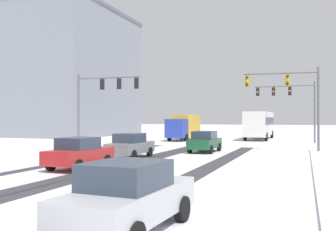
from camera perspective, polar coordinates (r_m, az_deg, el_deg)
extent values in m
cube|color=#38383D|center=(21.90, -7.24, -7.24)|extent=(0.91, 29.57, 0.01)
cube|color=#38383D|center=(23.63, -14.61, -6.73)|extent=(0.82, 29.57, 0.01)
cube|color=#38383D|center=(20.10, 6.02, -7.86)|extent=(1.12, 29.57, 0.01)
cube|color=#38383D|center=(21.54, -5.27, -7.36)|extent=(0.83, 29.57, 0.01)
cylinder|color=#56565B|center=(42.80, 21.19, 0.47)|extent=(0.18, 0.18, 6.50)
cylinder|color=#56565B|center=(43.17, 17.02, 4.23)|extent=(6.24, 0.50, 0.12)
cube|color=black|center=(43.07, 17.85, 3.51)|extent=(0.33, 0.26, 0.90)
sphere|color=black|center=(42.93, 17.83, 3.93)|extent=(0.20, 0.20, 0.20)
sphere|color=orange|center=(42.91, 17.83, 3.53)|extent=(0.20, 0.20, 0.20)
sphere|color=black|center=(42.89, 17.83, 3.13)|extent=(0.20, 0.20, 0.20)
cube|color=black|center=(43.27, 15.58, 3.49)|extent=(0.33, 0.26, 0.90)
sphere|color=black|center=(43.13, 15.55, 3.90)|extent=(0.20, 0.20, 0.20)
sphere|color=orange|center=(43.11, 15.55, 3.51)|extent=(0.20, 0.20, 0.20)
sphere|color=black|center=(43.09, 15.56, 3.11)|extent=(0.20, 0.20, 0.20)
cube|color=black|center=(43.53, 13.34, 3.46)|extent=(0.33, 0.26, 0.90)
sphere|color=black|center=(43.40, 13.30, 3.87)|extent=(0.20, 0.20, 0.20)
sphere|color=orange|center=(43.38, 13.30, 3.48)|extent=(0.20, 0.20, 0.20)
sphere|color=black|center=(43.36, 13.30, 3.08)|extent=(0.20, 0.20, 0.20)
cylinder|color=#56565B|center=(30.81, 21.67, 0.80)|extent=(0.18, 0.18, 6.50)
cylinder|color=#56565B|center=(30.85, 16.47, 6.10)|extent=(5.57, 0.50, 0.12)
cube|color=#B79319|center=(30.80, 17.52, 5.08)|extent=(0.34, 0.26, 0.90)
sphere|color=black|center=(30.67, 17.52, 5.67)|extent=(0.20, 0.20, 0.20)
sphere|color=orange|center=(30.64, 17.53, 5.11)|extent=(0.20, 0.20, 0.20)
sphere|color=black|center=(30.62, 17.53, 4.55)|extent=(0.20, 0.20, 0.20)
cube|color=#B79319|center=(30.87, 11.80, 5.06)|extent=(0.34, 0.26, 0.90)
sphere|color=black|center=(30.74, 11.78, 5.64)|extent=(0.20, 0.20, 0.20)
sphere|color=orange|center=(30.71, 11.78, 5.09)|extent=(0.20, 0.20, 0.20)
sphere|color=black|center=(30.69, 11.78, 4.53)|extent=(0.20, 0.20, 0.20)
cylinder|color=#56565B|center=(34.43, -13.31, 0.66)|extent=(0.18, 0.18, 6.50)
cylinder|color=#56565B|center=(33.22, -8.96, 5.62)|extent=(5.81, 0.38, 0.12)
cube|color=black|center=(33.43, -9.86, 4.63)|extent=(0.33, 0.25, 0.90)
sphere|color=black|center=(33.59, -9.73, 5.12)|extent=(0.20, 0.20, 0.20)
sphere|color=orange|center=(33.57, -9.73, 4.61)|extent=(0.20, 0.20, 0.20)
sphere|color=black|center=(33.54, -9.74, 4.10)|extent=(0.20, 0.20, 0.20)
cube|color=black|center=(32.73, -7.36, 4.74)|extent=(0.33, 0.25, 0.90)
sphere|color=black|center=(32.90, -7.25, 5.24)|extent=(0.20, 0.20, 0.20)
sphere|color=orange|center=(32.87, -7.25, 4.72)|extent=(0.20, 0.20, 0.20)
sphere|color=black|center=(32.85, -7.25, 4.20)|extent=(0.20, 0.20, 0.20)
cube|color=black|center=(32.10, -4.76, 4.84)|extent=(0.33, 0.25, 0.90)
sphere|color=black|center=(32.27, -4.66, 5.35)|extent=(0.20, 0.20, 0.20)
sphere|color=orange|center=(32.24, -4.66, 4.82)|extent=(0.20, 0.20, 0.20)
sphere|color=black|center=(32.22, -4.66, 4.28)|extent=(0.20, 0.20, 0.20)
cube|color=#194C2D|center=(29.41, 5.56, -4.20)|extent=(1.79, 4.14, 0.70)
cube|color=#2D3847|center=(29.23, 5.48, -2.94)|extent=(1.60, 1.94, 0.60)
cylinder|color=black|center=(30.88, 4.76, -4.67)|extent=(0.23, 0.64, 0.64)
cylinder|color=black|center=(30.46, 7.68, -4.72)|extent=(0.23, 0.64, 0.64)
cylinder|color=black|center=(28.46, 3.30, -5.03)|extent=(0.23, 0.64, 0.64)
cylinder|color=black|center=(28.00, 6.46, -5.10)|extent=(0.23, 0.64, 0.64)
cube|color=slate|center=(25.14, -5.64, -4.84)|extent=(1.75, 4.12, 0.70)
cube|color=#2D3847|center=(24.96, -5.79, -3.37)|extent=(1.58, 1.92, 0.60)
cylinder|color=black|center=(26.66, -5.99, -5.34)|extent=(0.23, 0.64, 0.64)
cylinder|color=black|center=(25.98, -2.79, -5.47)|extent=(0.23, 0.64, 0.64)
cylinder|color=black|center=(24.42, -8.68, -5.79)|extent=(0.23, 0.64, 0.64)
cylinder|color=black|center=(23.68, -5.25, -5.96)|extent=(0.23, 0.64, 0.64)
cube|color=red|center=(20.26, -13.11, -5.89)|extent=(1.90, 4.18, 0.70)
cube|color=#2D3847|center=(20.09, -13.36, -4.08)|extent=(1.65, 1.97, 0.60)
cylinder|color=black|center=(21.79, -12.87, -6.43)|extent=(0.25, 0.65, 0.64)
cylinder|color=black|center=(20.90, -9.25, -6.70)|extent=(0.25, 0.65, 0.64)
cylinder|color=black|center=(19.79, -17.20, -7.03)|extent=(0.25, 0.65, 0.64)
cylinder|color=black|center=(18.80, -13.39, -7.39)|extent=(0.25, 0.65, 0.64)
cube|color=#B7BABF|center=(8.98, -5.82, -12.85)|extent=(1.94, 4.19, 0.70)
cube|color=#2D3847|center=(8.74, -6.30, -8.87)|extent=(1.67, 1.99, 0.60)
cylinder|color=black|center=(10.53, -6.30, -12.95)|extent=(0.26, 0.65, 0.64)
cylinder|color=black|center=(9.85, 2.14, -13.83)|extent=(0.26, 0.65, 0.64)
cylinder|color=black|center=(8.48, -15.18, -16.03)|extent=(0.26, 0.65, 0.64)
cube|color=silver|center=(48.54, 13.60, -1.21)|extent=(2.59, 11.02, 2.90)
cube|color=#283342|center=(48.54, 13.60, -0.80)|extent=(2.62, 10.14, 0.90)
cylinder|color=black|center=(44.63, 14.54, -3.14)|extent=(0.31, 0.96, 0.96)
cylinder|color=black|center=(44.94, 11.52, -3.13)|extent=(0.31, 0.96, 0.96)
cylinder|color=black|center=(51.74, 15.35, -2.77)|extent=(0.31, 0.96, 0.96)
cylinder|color=black|center=(52.00, 12.74, -2.76)|extent=(0.31, 0.96, 0.96)
cube|color=#233899|center=(42.86, 1.29, -1.94)|extent=(2.10, 2.20, 2.10)
cube|color=gold|center=(46.37, 2.74, -1.52)|extent=(2.21, 5.20, 2.60)
cylinder|color=black|center=(43.01, 2.76, -3.34)|extent=(0.28, 0.84, 0.84)
cylinder|color=black|center=(43.64, 0.21, -3.30)|extent=(0.28, 0.84, 0.84)
cylinder|color=black|center=(47.50, 4.42, -3.06)|extent=(0.28, 0.84, 0.84)
cylinder|color=black|center=(48.08, 2.09, -3.03)|extent=(0.28, 0.84, 0.84)
cube|color=gray|center=(64.51, -18.37, 5.59)|extent=(25.63, 20.70, 18.68)
cube|color=slate|center=(66.20, -18.35, 13.87)|extent=(25.93, 21.00, 0.50)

